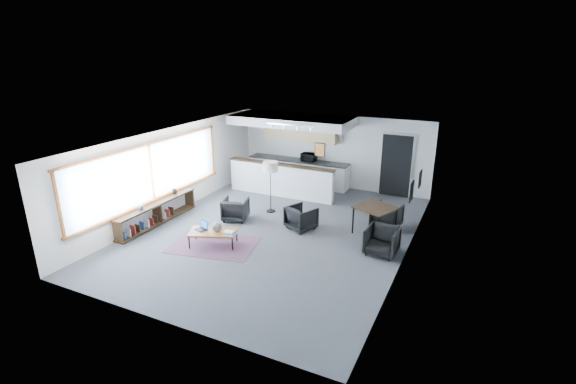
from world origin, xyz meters
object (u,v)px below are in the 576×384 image
at_px(armchair_left, 235,208).
at_px(dining_chair_far, 387,217).
at_px(laptop, 203,227).
at_px(book_stack, 230,233).
at_px(armchair_right, 301,217).
at_px(dining_table, 375,209).
at_px(ceramic_pot, 217,227).
at_px(floor_lamp, 270,169).
at_px(dining_chair_near, 382,242).
at_px(coffee_table, 213,232).
at_px(microwave, 309,156).

height_order(armchair_left, dining_chair_far, armchair_left).
xyz_separation_m(laptop, book_stack, (0.80, 0.03, -0.02)).
height_order(armchair_right, dining_table, dining_table).
bearing_deg(ceramic_pot, armchair_left, 106.67).
height_order(floor_lamp, dining_chair_near, floor_lamp).
bearing_deg(floor_lamp, dining_table, -3.97).
bearing_deg(laptop, coffee_table, 20.42).
distance_m(laptop, book_stack, 0.80).
bearing_deg(microwave, dining_chair_near, -45.37).
xyz_separation_m(coffee_table, dining_chair_near, (4.00, 1.40, -0.04)).
distance_m(floor_lamp, dining_chair_far, 3.68).
bearing_deg(dining_chair_far, floor_lamp, 16.33).
bearing_deg(laptop, floor_lamp, 97.62).
relative_size(armchair_left, dining_chair_far, 1.13).
distance_m(armchair_left, dining_chair_far, 4.35).
bearing_deg(floor_lamp, book_stack, -84.51).
relative_size(ceramic_pot, dining_chair_near, 0.39).
relative_size(armchair_left, microwave, 1.40).
distance_m(book_stack, dining_chair_near, 3.77).
bearing_deg(laptop, armchair_left, 111.83).
xyz_separation_m(floor_lamp, microwave, (0.03, 2.90, -0.28)).
bearing_deg(armchair_left, laptop, 76.63).
xyz_separation_m(armchair_right, dining_table, (1.92, 0.56, 0.35)).
bearing_deg(microwave, armchair_left, -96.47).
bearing_deg(dining_table, armchair_right, -163.78).
height_order(floor_lamp, microwave, floor_lamp).
bearing_deg(ceramic_pot, book_stack, -4.38).
distance_m(coffee_table, dining_chair_near, 4.24).
xyz_separation_m(coffee_table, armchair_right, (1.61, 1.92, 0.00)).
xyz_separation_m(dining_chair_far, microwave, (-3.47, 2.55, 0.78)).
bearing_deg(dining_table, microwave, 136.31).
relative_size(laptop, book_stack, 1.13).
xyz_separation_m(ceramic_pot, armchair_right, (1.51, 1.88, -0.15)).
bearing_deg(dining_chair_near, laptop, -158.51).
height_order(coffee_table, dining_table, dining_table).
relative_size(book_stack, dining_table, 0.27).
bearing_deg(coffee_table, laptop, 160.44).
relative_size(coffee_table, dining_chair_near, 2.07).
height_order(laptop, armchair_left, armchair_left).
distance_m(book_stack, dining_table, 3.92).
bearing_deg(ceramic_pot, floor_lamp, 87.04).
bearing_deg(armchair_right, dining_chair_near, -168.72).
bearing_deg(laptop, dining_table, 51.85).
bearing_deg(microwave, coffee_table, -89.63).
bearing_deg(laptop, book_stack, 20.66).
distance_m(book_stack, armchair_right, 2.21).
bearing_deg(armchair_left, microwave, -115.81).
height_order(armchair_right, floor_lamp, floor_lamp).
xyz_separation_m(armchair_left, dining_chair_far, (4.13, 1.37, -0.04)).
bearing_deg(armchair_right, book_stack, 83.35).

